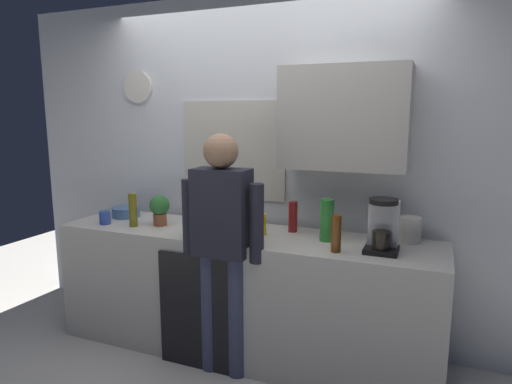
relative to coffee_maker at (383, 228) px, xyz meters
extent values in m
plane|color=silver|center=(-0.97, -0.25, -1.04)|extent=(8.00, 8.00, 0.00)
cube|color=beige|center=(-0.97, 0.05, -0.59)|extent=(2.74, 0.64, 0.89)
cube|color=black|center=(-1.15, -0.28, -0.64)|extent=(0.56, 0.02, 0.80)
cube|color=silver|center=(-0.97, 0.48, 0.26)|extent=(4.34, 0.10, 2.60)
cube|color=beige|center=(-1.20, 0.42, 0.40)|extent=(0.86, 0.02, 0.76)
cube|color=#8CA5C6|center=(-1.20, 0.43, 0.40)|extent=(0.80, 0.02, 0.70)
cube|color=#B7B2A8|center=(-0.31, 0.27, 0.65)|extent=(0.84, 0.32, 0.68)
cylinder|color=silver|center=(-2.06, 0.41, 0.90)|extent=(0.26, 0.03, 0.26)
cube|color=black|center=(0.00, -0.03, -0.13)|extent=(0.20, 0.20, 0.03)
cube|color=silver|center=(0.00, 0.03, 0.02)|extent=(0.18, 0.08, 0.28)
cylinder|color=black|center=(0.00, -0.06, -0.06)|extent=(0.11, 0.11, 0.11)
cylinder|color=black|center=(0.00, -0.03, 0.17)|extent=(0.17, 0.17, 0.03)
cylinder|color=brown|center=(-0.26, -0.13, -0.03)|extent=(0.06, 0.06, 0.23)
cylinder|color=olive|center=(-1.79, -0.08, -0.02)|extent=(0.06, 0.06, 0.25)
cylinder|color=maroon|center=(-0.64, 0.22, -0.04)|extent=(0.06, 0.06, 0.22)
cylinder|color=black|center=(-1.27, -0.15, -0.06)|extent=(0.06, 0.06, 0.18)
cylinder|color=#2D8C33|center=(-0.37, 0.09, -0.01)|extent=(0.09, 0.09, 0.28)
cylinder|color=#195923|center=(-1.00, 0.07, 0.00)|extent=(0.07, 0.07, 0.30)
cylinder|color=white|center=(-0.91, -0.07, -0.10)|extent=(0.08, 0.08, 0.09)
cylinder|color=#3351B2|center=(-2.04, -0.10, -0.10)|extent=(0.08, 0.08, 0.10)
cylinder|color=#4C72A5|center=(-2.04, 0.15, -0.11)|extent=(0.22, 0.22, 0.08)
cylinder|color=#9E5638|center=(-1.62, 0.02, -0.10)|extent=(0.10, 0.10, 0.09)
sphere|color=#2D7233|center=(-1.62, 0.02, 0.01)|extent=(0.15, 0.15, 0.15)
cylinder|color=yellow|center=(-0.81, 0.06, -0.07)|extent=(0.06, 0.06, 0.15)
cone|color=white|center=(-0.81, 0.06, 0.02)|extent=(0.02, 0.02, 0.03)
cylinder|color=silver|center=(0.14, 0.26, -0.06)|extent=(0.14, 0.14, 0.17)
cylinder|color=#3F4766|center=(-1.07, -0.25, -0.63)|extent=(0.12, 0.12, 0.82)
cylinder|color=#3F4766|center=(-0.87, -0.25, -0.63)|extent=(0.12, 0.12, 0.82)
cube|color=#262633|center=(-0.97, -0.25, 0.06)|extent=(0.36, 0.20, 0.56)
sphere|color=#A57A59|center=(-0.97, -0.25, 0.45)|extent=(0.22, 0.22, 0.22)
cylinder|color=#262633|center=(-1.21, -0.25, 0.01)|extent=(0.09, 0.09, 0.50)
cylinder|color=#262633|center=(-0.73, -0.25, 0.01)|extent=(0.09, 0.09, 0.50)
camera|label=1|loc=(0.28, -2.72, 0.68)|focal=31.21mm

